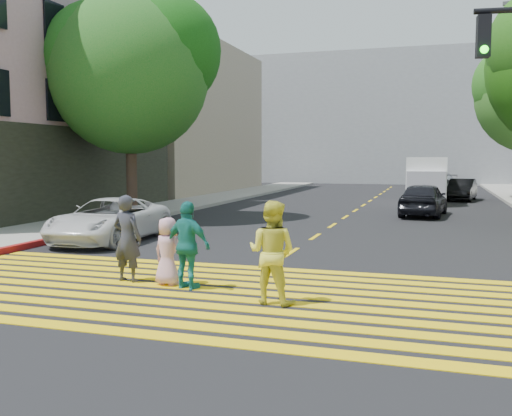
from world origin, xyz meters
The scene contains 17 objects.
ground centered at (0.00, 0.00, 0.00)m, with size 120.00×120.00×0.00m, color black.
sidewalk_left centered at (-8.50, 22.00, 0.07)m, with size 3.00×40.00×0.15m, color gray.
curb_red centered at (-6.90, 6.00, 0.08)m, with size 0.20×8.00×0.16m, color maroon.
crosswalk centered at (0.00, 1.28, 0.01)m, with size 13.40×5.30×0.01m.
lane_line centered at (0.00, 22.50, 0.01)m, with size 0.12×34.40×0.01m.
building_left_tan centered at (-16.00, 28.00, 5.00)m, with size 12.00×16.00×10.00m, color tan.
backdrop_block centered at (0.00, 48.00, 6.00)m, with size 30.00×8.00×12.00m, color gray.
tree_left centered at (-7.74, 11.67, 5.91)m, with size 7.62×7.45×8.77m.
pedestrian_man centered at (-2.22, 1.69, 0.85)m, with size 0.62×0.41×1.71m, color #2D2F3A.
pedestrian_woman centered at (0.92, 0.96, 0.86)m, with size 0.84×0.65×1.72m, color yellow.
pedestrian_child centered at (-1.34, 1.66, 0.65)m, with size 0.64×0.41×1.30m, color #D89CB3.
pedestrian_extra centered at (-0.83, 1.48, 0.82)m, with size 0.96×0.40×1.63m, color #1C7C78.
white_sedan centered at (-5.48, 6.26, 0.62)m, with size 2.07×4.49×1.25m, color silver.
dark_car_near centered at (3.00, 16.44, 0.70)m, with size 1.65×4.09×1.39m, color black.
silver_car centered at (3.63, 30.34, 0.72)m, with size 2.02×4.98×1.45m, color #93979F.
dark_car_parked centered at (4.85, 25.83, 0.61)m, with size 1.29×3.70×1.22m, color black.
white_van centered at (3.00, 23.20, 1.15)m, with size 1.96×5.14×2.42m.
Camera 1 is at (3.50, -8.03, 2.44)m, focal length 40.00 mm.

